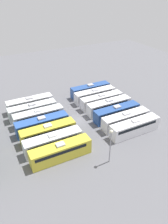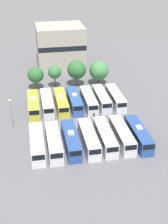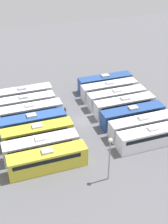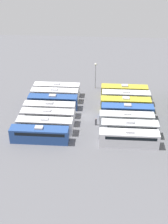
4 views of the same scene
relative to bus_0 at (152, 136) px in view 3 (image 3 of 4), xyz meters
The scene contains 17 objects.
ground_plane 13.36m from the bus_0, 39.82° to the left, with size 124.12×124.12×0.00m, color slate.
bus_0 is the anchor object (origin of this frame).
bus_1 3.25m from the bus_0, ahead, with size 2.62×11.55×3.43m.
bus_2 6.68m from the bus_0, ahead, with size 2.62×11.55×3.43m.
bus_3 10.26m from the bus_0, ahead, with size 2.62×11.55×3.43m.
bus_4 13.59m from the bus_0, ahead, with size 2.62×11.55×3.43m.
bus_5 17.12m from the bus_0, ahead, with size 2.62×11.55×3.43m.
bus_6 20.46m from the bus_0, ahead, with size 2.62×11.55×3.43m.
bus_7 17.03m from the bus_0, 89.99° to the left, with size 2.62×11.55×3.43m.
bus_8 17.58m from the bus_0, 79.18° to the left, with size 2.62×11.55×3.43m.
bus_9 18.34m from the bus_0, 68.40° to the left, with size 2.62×11.55×3.43m.
bus_10 20.00m from the bus_0, 59.67° to the left, with size 2.62×11.55×3.43m.
bus_11 21.73m from the bus_0, 51.21° to the left, with size 2.62×11.55×3.43m.
bus_12 24.32m from the bus_0, 45.66° to the left, with size 2.62×11.55×3.43m.
bus_13 26.71m from the bus_0, 39.76° to the left, with size 2.62×11.55×3.43m.
worker_person 17.13m from the bus_0, 37.46° to the left, with size 0.36×0.36×1.64m.
light_pole 11.16m from the bus_0, 117.10° to the left, with size 0.60×0.60×7.07m.
Camera 3 is at (-44.57, 15.05, 31.17)m, focal length 50.00 mm.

